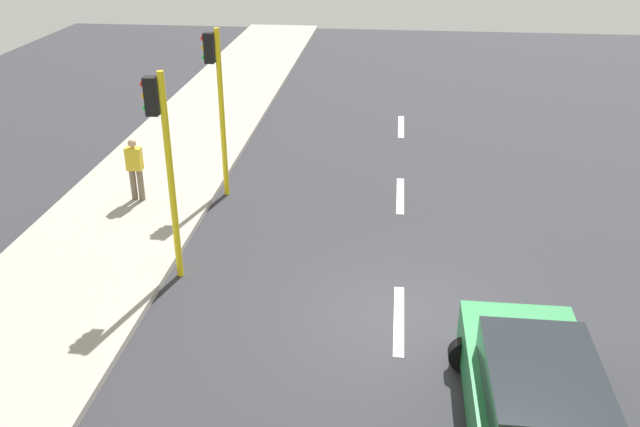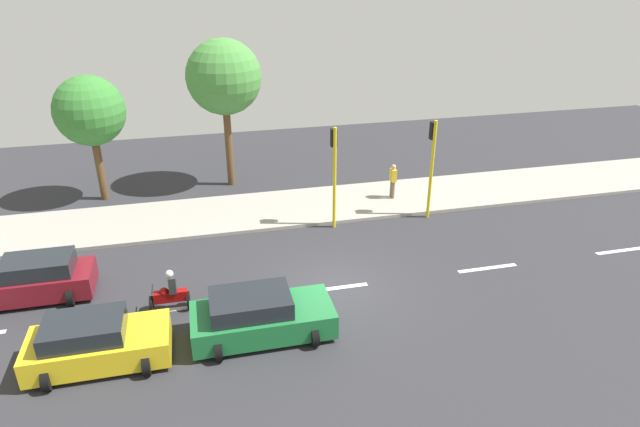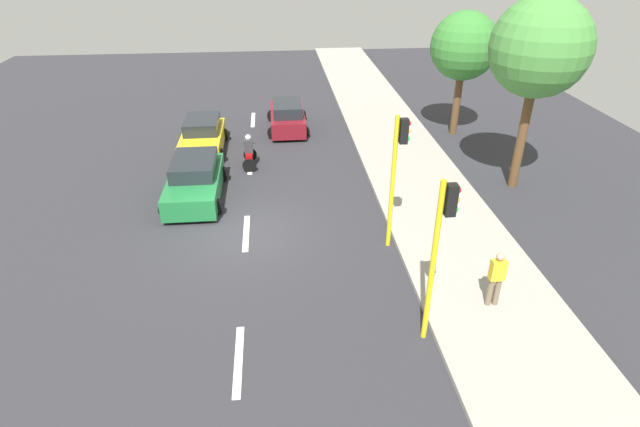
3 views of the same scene
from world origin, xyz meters
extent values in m
cube|color=#2D2D33|center=(0.00, 0.00, -0.05)|extent=(40.00, 60.00, 0.10)
cube|color=#9E998E|center=(7.00, 0.00, 0.07)|extent=(4.00, 60.00, 0.15)
cube|color=white|center=(0.00, -12.00, 0.01)|extent=(0.20, 2.40, 0.01)
cube|color=white|center=(0.00, -6.00, 0.01)|extent=(0.20, 2.40, 0.01)
cube|color=white|center=(0.00, 0.00, 0.01)|extent=(0.20, 2.40, 0.01)
cube|color=white|center=(0.00, 6.00, 0.01)|extent=(0.20, 2.40, 0.01)
cube|color=#1E7238|center=(-2.02, 2.86, 0.56)|extent=(1.93, 4.37, 0.80)
cube|color=#1E2328|center=(-2.02, 3.21, 1.24)|extent=(1.62, 2.45, 0.56)
cylinder|color=black|center=(-1.17, 1.42, 0.32)|extent=(0.64, 0.22, 0.64)
cylinder|color=black|center=(-2.88, 1.42, 0.32)|extent=(0.64, 0.22, 0.64)
cylinder|color=black|center=(-1.17, 4.30, 0.32)|extent=(0.64, 0.22, 0.64)
cylinder|color=black|center=(-2.88, 4.30, 0.32)|extent=(0.64, 0.22, 0.64)
cube|color=yellow|center=(-2.22, 7.64, 0.56)|extent=(1.83, 3.97, 0.80)
cube|color=#1E2328|center=(-2.22, 7.96, 1.24)|extent=(1.54, 2.23, 0.56)
cylinder|color=black|center=(-1.42, 6.33, 0.32)|extent=(0.64, 0.22, 0.64)
cylinder|color=black|center=(-3.02, 6.33, 0.32)|extent=(0.64, 0.22, 0.64)
cylinder|color=black|center=(-1.42, 8.95, 0.32)|extent=(0.64, 0.22, 0.64)
cylinder|color=black|center=(-3.02, 8.95, 0.32)|extent=(0.64, 0.22, 0.64)
cube|color=maroon|center=(1.85, 10.34, 0.56)|extent=(1.71, 4.08, 0.80)
cube|color=#1E2328|center=(1.85, 10.01, 1.24)|extent=(1.44, 2.29, 0.56)
cylinder|color=black|center=(1.11, 8.99, 0.32)|extent=(0.64, 0.22, 0.64)
cylinder|color=black|center=(2.60, 8.99, 0.32)|extent=(0.64, 0.22, 0.64)
cylinder|color=black|center=(0.00, 6.31, 0.30)|extent=(0.60, 0.10, 0.60)
cylinder|color=black|center=(0.00, 5.11, 0.30)|extent=(0.60, 0.10, 0.60)
cube|color=#990C0C|center=(0.00, 5.66, 0.55)|extent=(0.28, 1.10, 0.36)
sphere|color=#990C0C|center=(0.00, 5.86, 0.73)|extent=(0.32, 0.32, 0.32)
cylinder|color=black|center=(0.00, 6.21, 0.90)|extent=(0.55, 0.04, 0.04)
cube|color=#333338|center=(0.00, 5.56, 1.00)|extent=(0.36, 0.24, 0.60)
sphere|color=silver|center=(0.00, 5.61, 1.40)|extent=(0.26, 0.26, 0.26)
cylinder|color=#72604C|center=(6.81, -4.67, 0.57)|extent=(0.16, 0.16, 0.85)
cylinder|color=#72604C|center=(7.01, -4.67, 0.57)|extent=(0.16, 0.16, 0.85)
cube|color=gold|center=(6.91, -4.67, 1.30)|extent=(0.40, 0.24, 0.60)
sphere|color=tan|center=(6.91, -4.67, 1.73)|extent=(0.22, 0.22, 0.22)
cylinder|color=yellow|center=(4.75, -5.59, 2.25)|extent=(0.14, 0.14, 4.50)
cube|color=black|center=(4.97, -5.59, 4.00)|extent=(0.24, 0.24, 0.76)
sphere|color=red|center=(5.09, -5.59, 4.24)|extent=(0.16, 0.16, 0.16)
sphere|color=#F2A50C|center=(5.09, -5.59, 4.00)|extent=(0.16, 0.16, 0.16)
sphere|color=green|center=(5.09, -5.59, 3.76)|extent=(0.16, 0.16, 0.16)
cylinder|color=yellow|center=(4.75, -1.20, 2.25)|extent=(0.14, 0.14, 4.50)
cube|color=black|center=(4.97, -1.20, 4.00)|extent=(0.24, 0.24, 0.76)
sphere|color=red|center=(5.09, -1.20, 4.24)|extent=(0.16, 0.16, 0.16)
sphere|color=#F2A50C|center=(5.09, -1.20, 4.00)|extent=(0.16, 0.16, 0.16)
sphere|color=green|center=(5.09, -1.20, 3.76)|extent=(0.16, 0.16, 0.16)
cylinder|color=brown|center=(10.78, 2.73, 2.13)|extent=(0.36, 0.36, 4.26)
sphere|color=#478C3D|center=(10.78, 2.73, 5.53)|extent=(3.62, 3.62, 3.62)
cylinder|color=brown|center=(10.32, 8.92, 1.62)|extent=(0.36, 0.36, 3.25)
sphere|color=#387F33|center=(10.32, 8.92, 4.37)|extent=(3.21, 3.21, 3.21)
camera|label=1|loc=(0.30, 11.35, 7.69)|focal=38.63mm
camera|label=2|loc=(-16.05, 4.35, 10.83)|focal=30.84mm
camera|label=3|loc=(1.13, -15.23, 9.27)|focal=28.52mm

